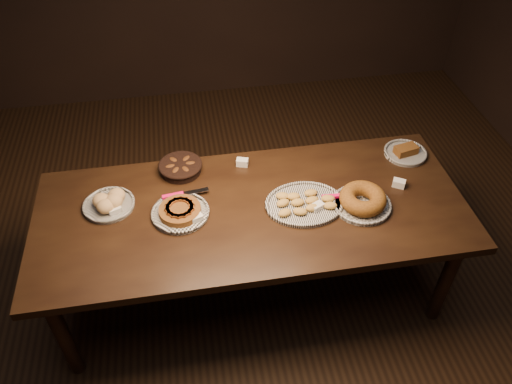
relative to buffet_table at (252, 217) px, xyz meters
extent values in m
plane|color=black|center=(0.00, 0.00, -0.68)|extent=(5.00, 5.00, 0.00)
cube|color=black|center=(0.00, 0.00, 0.05)|extent=(2.40, 1.00, 0.05)
cylinder|color=black|center=(-1.08, -0.38, -0.33)|extent=(0.08, 0.08, 0.70)
cylinder|color=black|center=(1.08, -0.38, -0.33)|extent=(0.08, 0.08, 0.70)
cylinder|color=black|center=(-1.08, 0.38, -0.33)|extent=(0.08, 0.08, 0.70)
cylinder|color=black|center=(1.08, 0.38, -0.33)|extent=(0.08, 0.08, 0.70)
torus|color=white|center=(-0.40, 0.01, 0.09)|extent=(0.32, 0.32, 0.02)
cylinder|color=#4C260F|center=(-0.40, 0.01, 0.10)|extent=(0.30, 0.30, 0.04)
cube|color=#5C2D0F|center=(-0.34, -0.01, 0.13)|extent=(0.05, 0.08, 0.01)
cube|color=#5C2D0F|center=(-0.33, 0.02, 0.13)|extent=(0.03, 0.08, 0.01)
cube|color=#5C2D0F|center=(-0.34, 0.05, 0.13)|extent=(0.06, 0.08, 0.01)
cube|color=#5C2D0F|center=(-0.36, 0.07, 0.13)|extent=(0.08, 0.06, 0.01)
cube|color=#5C2D0F|center=(-0.39, 0.08, 0.13)|extent=(0.08, 0.03, 0.01)
cube|color=#5C2D0F|center=(-0.41, 0.07, 0.13)|extent=(0.08, 0.05, 0.01)
cube|color=#5C2D0F|center=(-0.44, 0.06, 0.13)|extent=(0.07, 0.07, 0.01)
cube|color=#5C2D0F|center=(-0.45, 0.04, 0.13)|extent=(0.05, 0.08, 0.01)
cube|color=#5C2D0F|center=(-0.46, 0.01, 0.13)|extent=(0.03, 0.08, 0.01)
cube|color=#5C2D0F|center=(-0.45, -0.02, 0.13)|extent=(0.06, 0.08, 0.01)
cube|color=#5C2D0F|center=(-0.43, -0.04, 0.13)|extent=(0.08, 0.06, 0.01)
cube|color=#5C2D0F|center=(-0.40, -0.05, 0.13)|extent=(0.08, 0.03, 0.01)
cube|color=#5C2D0F|center=(-0.38, -0.05, 0.13)|extent=(0.08, 0.05, 0.01)
cube|color=#5C2D0F|center=(-0.35, -0.03, 0.13)|extent=(0.07, 0.07, 0.01)
cube|color=#FB0C5C|center=(-0.43, 0.14, 0.10)|extent=(0.12, 0.04, 0.02)
cube|color=silver|center=(-0.30, 0.16, 0.10)|extent=(0.15, 0.05, 0.00)
torus|color=black|center=(0.29, -0.03, 0.09)|extent=(0.36, 0.36, 0.02)
ellipsoid|color=#B08533|center=(0.16, -0.10, 0.10)|extent=(0.09, 0.07, 0.04)
ellipsoid|color=#B08533|center=(0.25, -0.10, 0.10)|extent=(0.09, 0.07, 0.04)
ellipsoid|color=#B08533|center=(0.32, -0.08, 0.10)|extent=(0.08, 0.06, 0.04)
ellipsoid|color=#B08533|center=(0.42, -0.08, 0.10)|extent=(0.08, 0.06, 0.04)
ellipsoid|color=#B08533|center=(0.17, -0.02, 0.10)|extent=(0.09, 0.07, 0.04)
ellipsoid|color=#B08533|center=(0.25, -0.03, 0.10)|extent=(0.08, 0.05, 0.04)
ellipsoid|color=#B08533|center=(0.33, -0.03, 0.10)|extent=(0.08, 0.06, 0.04)
ellipsoid|color=#B08533|center=(0.43, -0.03, 0.10)|extent=(0.08, 0.06, 0.04)
ellipsoid|color=#B08533|center=(0.18, 0.04, 0.10)|extent=(0.09, 0.07, 0.04)
ellipsoid|color=#B08533|center=(0.24, 0.02, 0.10)|extent=(0.08, 0.05, 0.04)
ellipsoid|color=#B08533|center=(0.34, 0.03, 0.10)|extent=(0.08, 0.05, 0.04)
torus|color=black|center=(0.60, -0.09, 0.09)|extent=(0.33, 0.33, 0.02)
torus|color=brown|center=(0.60, -0.09, 0.13)|extent=(0.29, 0.29, 0.09)
cube|color=#FB0C5C|center=(0.46, -0.01, 0.10)|extent=(0.12, 0.03, 0.02)
cube|color=silver|center=(0.59, -0.02, 0.10)|extent=(0.15, 0.04, 0.00)
cylinder|color=black|center=(-0.37, 0.38, 0.10)|extent=(0.27, 0.27, 0.06)
torus|color=black|center=(-0.37, 0.38, 0.12)|extent=(0.26, 0.26, 0.02)
ellipsoid|color=#32170A|center=(-0.31, 0.38, 0.12)|extent=(0.08, 0.05, 0.04)
ellipsoid|color=#32170A|center=(-0.33, 0.43, 0.12)|extent=(0.08, 0.09, 0.04)
ellipsoid|color=#32170A|center=(-0.41, 0.43, 0.12)|extent=(0.08, 0.09, 0.04)
ellipsoid|color=#32170A|center=(-0.43, 0.37, 0.12)|extent=(0.08, 0.06, 0.04)
ellipsoid|color=#32170A|center=(-0.40, 0.33, 0.12)|extent=(0.08, 0.09, 0.04)
ellipsoid|color=#32170A|center=(-0.34, 0.33, 0.12)|extent=(0.07, 0.09, 0.04)
torus|color=white|center=(-0.78, 0.14, 0.09)|extent=(0.29, 0.29, 0.02)
ellipsoid|color=#9F7349|center=(-0.82, 0.14, 0.12)|extent=(0.10, 0.10, 0.08)
ellipsoid|color=#9F7349|center=(-0.74, 0.17, 0.12)|extent=(0.10, 0.10, 0.08)
ellipsoid|color=#9F7349|center=(-0.79, 0.09, 0.12)|extent=(0.10, 0.10, 0.08)
ellipsoid|color=#9F7349|center=(-0.75, 0.13, 0.12)|extent=(0.10, 0.10, 0.08)
torus|color=black|center=(1.02, 0.31, 0.09)|extent=(0.27, 0.27, 0.02)
cube|color=#4C260F|center=(1.02, 0.31, 0.11)|extent=(0.15, 0.11, 0.05)
cube|color=white|center=(-0.31, -0.05, 0.10)|extent=(0.08, 0.06, 0.04)
cube|color=white|center=(0.00, 0.38, 0.10)|extent=(0.08, 0.06, 0.04)
cube|color=white|center=(0.35, -0.08, 0.10)|extent=(0.08, 0.07, 0.04)
cube|color=white|center=(-0.75, 0.08, 0.10)|extent=(0.08, 0.07, 0.04)
cube|color=white|center=(0.87, 0.04, 0.10)|extent=(0.08, 0.07, 0.04)
camera|label=1|loc=(-0.31, -1.95, 2.02)|focal=35.00mm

